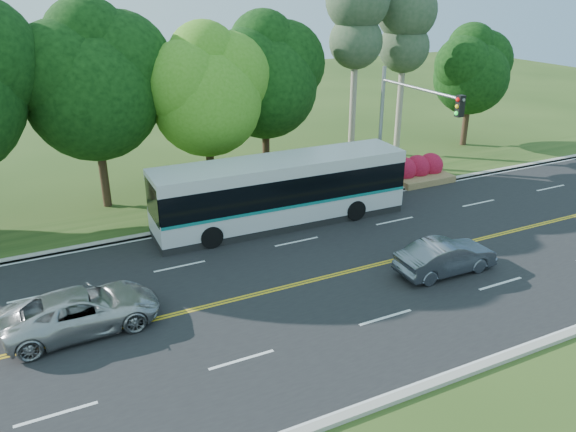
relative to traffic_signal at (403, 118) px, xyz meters
name	(u,v)px	position (x,y,z in m)	size (l,w,h in m)	color
ground	(346,273)	(-6.49, -5.40, -4.67)	(120.00, 120.00, 0.00)	#2A4517
road	(346,272)	(-6.49, -5.40, -4.66)	(60.00, 14.00, 0.02)	black
curb_north	(273,212)	(-6.49, 1.75, -4.60)	(60.00, 0.30, 0.15)	#ADA89C
curb_south	(469,371)	(-6.49, -12.55, -4.60)	(60.00, 0.30, 0.15)	#ADA89C
grass_verge	(259,200)	(-6.49, 3.60, -4.62)	(60.00, 4.00, 0.10)	#2A4517
lane_markings	(344,273)	(-6.59, -5.40, -4.65)	(57.60, 13.82, 0.00)	gold
tree_row	(139,74)	(-11.65, 6.73, 2.06)	(44.70, 9.10, 13.84)	#322616
bougainvillea_hedge	(379,175)	(0.69, 2.75, -3.95)	(9.50, 2.25, 1.50)	maroon
traffic_signal	(403,118)	(0.00, 0.00, 0.00)	(0.42, 6.10, 7.00)	gray
transit_bus	(281,192)	(-6.69, 0.40, -3.04)	(12.51, 2.94, 3.26)	silver
sedan	(446,257)	(-2.86, -7.17, -3.95)	(1.49, 4.26, 1.40)	#565D68
suv	(82,310)	(-16.69, -4.90, -3.93)	(2.38, 5.16, 1.43)	#AEB0B3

